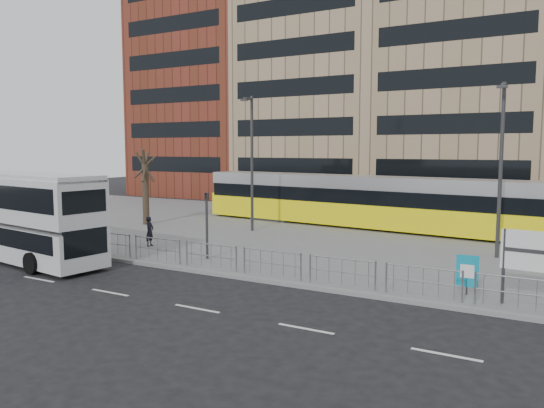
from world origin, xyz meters
The scene contains 15 objects.
ground centered at (0.00, 0.00, 0.00)m, with size 120.00×120.00×0.00m, color black.
plaza centered at (0.00, 12.00, 0.07)m, with size 64.00×24.00×0.15m, color slate.
kerb centered at (0.00, 0.05, 0.07)m, with size 64.00×0.25×0.17m, color gray.
building_row centered at (1.55, 34.27, 12.91)m, with size 70.40×18.40×31.20m.
pedestrian_barrier centered at (2.00, 0.50, 0.98)m, with size 32.07×0.07×1.10m.
road_markings centered at (1.00, -4.00, 0.01)m, with size 62.00×0.12×0.01m, color white.
double_decker_bus centered at (-9.87, -2.00, 2.24)m, with size 10.57×3.68×4.14m.
tram centered at (3.15, 14.87, 1.83)m, with size 28.52×5.61×3.35m.
station_sign centered at (11.75, 1.01, 1.89)m, with size 2.18×0.28×2.51m.
ad_panel centered at (9.56, 1.60, 0.97)m, with size 0.76×0.08×1.41m.
pedestrian centered at (-6.61, 3.18, 0.93)m, with size 0.57×0.37×1.56m, color black.
traffic_light_west centered at (-2.05, 2.06, 2.12)m, with size 0.18×0.21×3.10m.
lamp_post_west centered at (-4.69, 10.30, 4.68)m, with size 0.45×1.04×8.31m.
lamp_post_east centered at (9.70, 8.97, 4.60)m, with size 0.45×1.04×8.15m.
bare_tree centered at (-12.39, 9.15, 5.34)m, with size 3.85×3.85×6.97m.
Camera 1 is at (12.56, -17.63, 5.29)m, focal length 35.00 mm.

